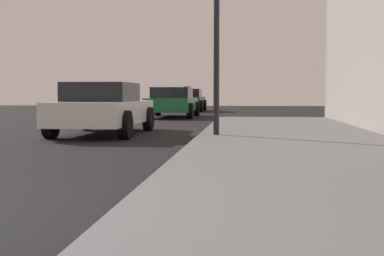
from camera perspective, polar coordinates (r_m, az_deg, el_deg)
car_white at (r=13.19m, az=-9.53°, el=2.12°), size 1.92×4.31×1.27m
car_green at (r=22.51m, az=-2.10°, el=2.82°), size 1.99×4.48×1.27m
car_black at (r=30.14m, az=-0.48°, el=3.05°), size 1.93×4.16×1.43m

